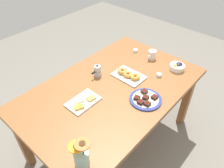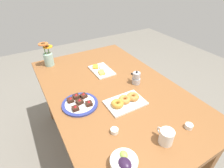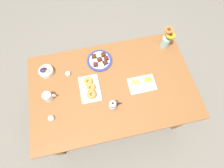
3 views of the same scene
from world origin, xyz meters
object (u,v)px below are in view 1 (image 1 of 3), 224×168
(coffee_mug, at_px, (152,55))
(grape_bowl, at_px, (177,67))
(dining_table, at_px, (112,95))
(cheese_platter, at_px, (83,102))
(croissant_platter, at_px, (128,75))
(flower_vase, at_px, (81,158))
(moka_pot, at_px, (97,71))
(dessert_plate, at_px, (145,99))
(jam_cup_honey, at_px, (159,75))
(jam_cup_berry, at_px, (135,51))

(coffee_mug, xyz_separation_m, grape_bowl, (-0.01, 0.28, -0.02))
(dining_table, xyz_separation_m, cheese_platter, (0.29, -0.05, 0.10))
(dining_table, distance_m, croissant_platter, 0.24)
(dining_table, bearing_deg, flower_vase, 27.75)
(grape_bowl, bearing_deg, moka_pot, -40.81)
(croissant_platter, relative_size, dessert_plate, 1.09)
(dining_table, xyz_separation_m, flower_vase, (0.65, 0.34, 0.17))
(coffee_mug, height_order, grape_bowl, coffee_mug)
(jam_cup_honey, bearing_deg, moka_pot, -49.45)
(jam_cup_berry, distance_m, dessert_plate, 0.74)
(croissant_platter, distance_m, moka_pot, 0.28)
(grape_bowl, xyz_separation_m, cheese_platter, (0.90, -0.33, -0.02))
(cheese_platter, bearing_deg, croissant_platter, 173.26)
(jam_cup_berry, height_order, flower_vase, flower_vase)
(croissant_platter, relative_size, jam_cup_honey, 5.83)
(croissant_platter, bearing_deg, grape_bowl, 145.74)
(jam_cup_honey, bearing_deg, grape_bowl, 161.96)
(jam_cup_honey, distance_m, jam_cup_berry, 0.46)
(cheese_platter, bearing_deg, jam_cup_honey, 159.20)
(dining_table, relative_size, jam_cup_berry, 33.33)
(coffee_mug, bearing_deg, jam_cup_berry, -88.68)
(jam_cup_honey, height_order, dessert_plate, dessert_plate)
(cheese_platter, distance_m, flower_vase, 0.54)
(dining_table, relative_size, cheese_platter, 6.15)
(coffee_mug, bearing_deg, grape_bowl, 91.02)
(jam_cup_honey, xyz_separation_m, moka_pot, (0.36, -0.43, 0.03))
(dining_table, height_order, cheese_platter, cheese_platter)
(jam_cup_berry, height_order, dessert_plate, dessert_plate)
(croissant_platter, bearing_deg, flower_vase, 21.05)
(dessert_plate, bearing_deg, coffee_mug, -150.89)
(coffee_mug, height_order, cheese_platter, coffee_mug)
(dining_table, distance_m, jam_cup_berry, 0.64)
(flower_vase, bearing_deg, dessert_plate, -176.68)
(grape_bowl, xyz_separation_m, dessert_plate, (0.55, 0.02, -0.02))
(jam_cup_honey, xyz_separation_m, jam_cup_berry, (-0.20, -0.42, 0.00))
(dining_table, height_order, coffee_mug, coffee_mug)
(jam_cup_berry, bearing_deg, croissant_platter, 28.68)
(dining_table, xyz_separation_m, grape_bowl, (-0.61, 0.28, 0.12))
(dessert_plate, height_order, flower_vase, flower_vase)
(croissant_platter, relative_size, moka_pot, 2.35)
(cheese_platter, relative_size, dessert_plate, 1.01)
(grape_bowl, relative_size, flower_vase, 0.59)
(coffee_mug, bearing_deg, flower_vase, 15.27)
(cheese_platter, distance_m, jam_cup_berry, 0.90)
(dining_table, bearing_deg, moka_pot, -100.60)
(flower_vase, distance_m, moka_pot, 0.89)
(cheese_platter, height_order, dessert_plate, dessert_plate)
(croissant_platter, distance_m, dessert_plate, 0.33)
(cheese_platter, xyz_separation_m, moka_pot, (-0.33, -0.16, 0.04))
(coffee_mug, bearing_deg, jam_cup_honey, 46.70)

